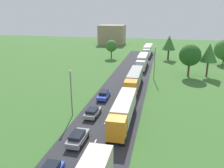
% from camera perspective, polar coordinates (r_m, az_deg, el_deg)
% --- Properties ---
extents(road, '(10.00, 140.00, 0.06)m').
position_cam_1_polar(road, '(32.48, -3.45, -12.69)').
color(road, '#2B2B30').
rests_on(road, ground).
extents(lane_marking_centre, '(0.16, 119.04, 0.01)m').
position_cam_1_polar(lane_marking_centre, '(28.25, -6.44, -17.84)').
color(lane_marking_centre, white).
rests_on(lane_marking_centre, road).
extents(truck_second, '(2.62, 13.28, 3.47)m').
position_cam_1_polar(truck_second, '(35.26, 2.76, -6.36)').
color(truck_second, orange).
rests_on(truck_second, road).
extents(truck_third, '(2.55, 14.26, 3.47)m').
position_cam_1_polar(truck_third, '(50.99, 5.44, 1.23)').
color(truck_third, orange).
rests_on(truck_third, road).
extents(truck_fourth, '(2.55, 12.25, 3.70)m').
position_cam_1_polar(truck_fourth, '(69.49, 7.41, 5.64)').
color(truck_fourth, white).
rests_on(truck_fourth, road).
extents(truck_fifth, '(2.81, 12.83, 3.70)m').
position_cam_1_polar(truck_fifth, '(88.87, 8.69, 8.20)').
color(truck_fifth, white).
rests_on(truck_fifth, road).
extents(car_third, '(1.89, 4.35, 1.46)m').
position_cam_1_polar(car_third, '(30.98, -8.36, -12.77)').
color(car_third, gray).
rests_on(car_third, road).
extents(car_fourth, '(1.94, 4.16, 1.38)m').
position_cam_1_polar(car_fourth, '(37.77, -4.75, -6.86)').
color(car_fourth, gray).
rests_on(car_fourth, road).
extents(car_fifth, '(1.89, 4.59, 1.48)m').
position_cam_1_polar(car_fifth, '(45.04, -2.02, -2.62)').
color(car_fifth, blue).
rests_on(car_fifth, road).
extents(lamppost_second, '(0.36, 0.36, 7.67)m').
position_cam_1_polar(lamppost_second, '(37.25, -9.93, -1.61)').
color(lamppost_second, slate).
rests_on(lamppost_second, ground).
extents(lamppost_third, '(0.36, 0.36, 8.16)m').
position_cam_1_polar(lamppost_third, '(57.59, 10.33, 5.46)').
color(lamppost_third, slate).
rests_on(lamppost_third, ground).
extents(tree_oak, '(4.08, 4.08, 6.41)m').
position_cam_1_polar(tree_oak, '(82.76, -0.16, 9.24)').
color(tree_oak, '#513823').
rests_on(tree_oak, ground).
extents(tree_birch, '(4.33, 4.33, 8.22)m').
position_cam_1_polar(tree_birch, '(82.29, 13.73, 9.71)').
color(tree_birch, '#513823').
rests_on(tree_birch, ground).
extents(tree_maple, '(4.21, 4.21, 8.55)m').
position_cam_1_polar(tree_maple, '(63.61, 22.58, 7.04)').
color(tree_maple, '#513823').
rests_on(tree_maple, ground).
extents(tree_elm, '(5.42, 5.42, 8.25)m').
position_cam_1_polar(tree_elm, '(62.33, 18.45, 6.65)').
color(tree_elm, '#513823').
rests_on(tree_elm, ground).
extents(distant_building, '(12.33, 9.91, 9.22)m').
position_cam_1_polar(distant_building, '(119.25, 0.00, 11.94)').
color(distant_building, '#9E846B').
rests_on(distant_building, ground).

